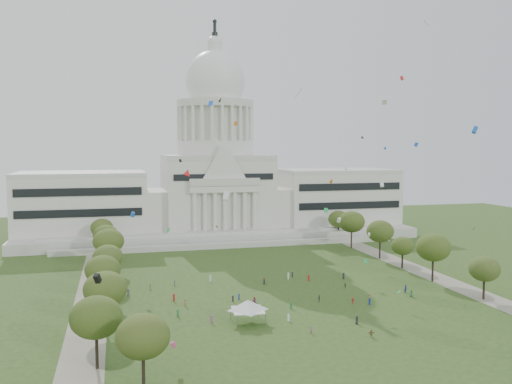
% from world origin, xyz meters
% --- Properties ---
extents(ground, '(400.00, 400.00, 0.00)m').
position_xyz_m(ground, '(0.00, 0.00, 0.00)').
color(ground, '#2F4A1D').
rests_on(ground, ground).
extents(capitol, '(160.00, 64.50, 91.30)m').
position_xyz_m(capitol, '(0.00, 113.59, 22.30)').
color(capitol, beige).
rests_on(capitol, ground).
extents(path_left, '(8.00, 160.00, 0.04)m').
position_xyz_m(path_left, '(-48.00, 30.00, 0.02)').
color(path_left, gray).
rests_on(path_left, ground).
extents(path_right, '(8.00, 160.00, 0.04)m').
position_xyz_m(path_right, '(48.00, 30.00, 0.02)').
color(path_right, gray).
rests_on(path_right, ground).
extents(row_tree_l_0, '(8.85, 8.85, 12.59)m').
position_xyz_m(row_tree_l_0, '(-45.26, -21.68, 8.95)').
color(row_tree_l_0, black).
rests_on(row_tree_l_0, ground).
extents(row_tree_l_1, '(8.86, 8.86, 12.59)m').
position_xyz_m(row_tree_l_1, '(-44.07, -2.96, 8.95)').
color(row_tree_l_1, black).
rests_on(row_tree_l_1, ground).
extents(row_tree_r_1, '(7.58, 7.58, 10.78)m').
position_xyz_m(row_tree_r_1, '(46.22, -1.75, 7.66)').
color(row_tree_r_1, black).
rests_on(row_tree_r_1, ground).
extents(row_tree_l_2, '(8.42, 8.42, 11.97)m').
position_xyz_m(row_tree_l_2, '(-45.04, 17.30, 8.51)').
color(row_tree_l_2, black).
rests_on(row_tree_l_2, ground).
extents(row_tree_r_2, '(9.55, 9.55, 13.58)m').
position_xyz_m(row_tree_r_2, '(44.17, 17.44, 9.66)').
color(row_tree_r_2, black).
rests_on(row_tree_r_2, ground).
extents(row_tree_l_3, '(8.12, 8.12, 11.55)m').
position_xyz_m(row_tree_l_3, '(-44.09, 33.92, 8.21)').
color(row_tree_l_3, black).
rests_on(row_tree_l_3, ground).
extents(row_tree_r_3, '(7.01, 7.01, 9.98)m').
position_xyz_m(row_tree_r_3, '(44.40, 34.48, 7.08)').
color(row_tree_r_3, black).
rests_on(row_tree_r_3, ground).
extents(row_tree_l_4, '(9.29, 9.29, 13.21)m').
position_xyz_m(row_tree_l_4, '(-44.08, 52.42, 9.39)').
color(row_tree_l_4, black).
rests_on(row_tree_l_4, ground).
extents(row_tree_r_4, '(9.19, 9.19, 13.06)m').
position_xyz_m(row_tree_r_4, '(44.76, 50.04, 9.29)').
color(row_tree_r_4, black).
rests_on(row_tree_r_4, ground).
extents(row_tree_l_5, '(8.33, 8.33, 11.85)m').
position_xyz_m(row_tree_l_5, '(-45.22, 71.01, 8.42)').
color(row_tree_l_5, black).
rests_on(row_tree_l_5, ground).
extents(row_tree_r_5, '(9.82, 9.82, 13.96)m').
position_xyz_m(row_tree_r_5, '(43.49, 70.19, 9.93)').
color(row_tree_r_5, black).
rests_on(row_tree_r_5, ground).
extents(row_tree_l_6, '(8.19, 8.19, 11.64)m').
position_xyz_m(row_tree_l_6, '(-46.87, 89.14, 8.27)').
color(row_tree_l_6, black).
rests_on(row_tree_l_6, ground).
extents(row_tree_r_6, '(8.42, 8.42, 11.97)m').
position_xyz_m(row_tree_r_6, '(45.96, 88.13, 8.51)').
color(row_tree_r_6, black).
rests_on(row_tree_r_6, ground).
extents(near_tree_0, '(8.47, 8.47, 12.04)m').
position_xyz_m(near_tree_0, '(-38.00, -32.00, 8.56)').
color(near_tree_0, black).
rests_on(near_tree_0, ground).
extents(event_tent, '(9.98, 9.98, 5.15)m').
position_xyz_m(event_tent, '(-14.70, -4.65, 3.99)').
color(event_tent, '#4C4C4C').
rests_on(event_tent, ground).
extents(person_0, '(1.04, 0.87, 1.81)m').
position_xyz_m(person_0, '(30.05, 4.71, 0.91)').
color(person_0, '#33723F').
rests_on(person_0, ground).
extents(person_2, '(1.05, 0.75, 1.99)m').
position_xyz_m(person_2, '(30.79, 8.69, 0.99)').
color(person_2, navy).
rests_on(person_2, ground).
extents(person_3, '(1.00, 1.18, 1.63)m').
position_xyz_m(person_3, '(13.08, 2.69, 0.82)').
color(person_3, '#B21E1E').
rests_on(person_3, ground).
extents(person_4, '(0.53, 0.95, 1.60)m').
position_xyz_m(person_4, '(6.04, 6.77, 0.80)').
color(person_4, '#4C4C51').
rests_on(person_4, ground).
extents(person_5, '(1.65, 1.83, 1.92)m').
position_xyz_m(person_5, '(-10.39, 6.11, 0.96)').
color(person_5, '#994C8C').
rests_on(person_5, ground).
extents(person_6, '(0.62, 0.90, 1.76)m').
position_xyz_m(person_6, '(7.65, -11.21, 0.88)').
color(person_6, '#26262B').
rests_on(person_6, ground).
extents(person_7, '(0.71, 0.71, 1.58)m').
position_xyz_m(person_7, '(-3.94, -14.51, 0.79)').
color(person_7, '#994C8C').
rests_on(person_7, ground).
extents(person_8, '(1.07, 0.85, 1.92)m').
position_xyz_m(person_8, '(-10.03, 8.04, 0.96)').
color(person_8, '#B21E1E').
rests_on(person_8, ground).
extents(person_9, '(0.95, 1.26, 1.74)m').
position_xyz_m(person_9, '(18.33, 4.37, 0.87)').
color(person_9, olive).
rests_on(person_9, ground).
extents(person_10, '(0.62, 0.90, 1.40)m').
position_xyz_m(person_10, '(17.58, 17.17, 0.70)').
color(person_10, '#4C4C51').
rests_on(person_10, ground).
extents(person_11, '(1.57, 1.04, 1.57)m').
position_xyz_m(person_11, '(6.95, -19.37, 0.79)').
color(person_11, olive).
rests_on(person_11, ground).
extents(distant_crowd, '(60.66, 38.81, 1.93)m').
position_xyz_m(distant_crowd, '(-13.81, 15.83, 0.85)').
color(distant_crowd, navy).
rests_on(distant_crowd, ground).
extents(kite_swarm, '(83.91, 99.12, 64.65)m').
position_xyz_m(kite_swarm, '(-0.30, 5.33, 30.21)').
color(kite_swarm, blue).
rests_on(kite_swarm, ground).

